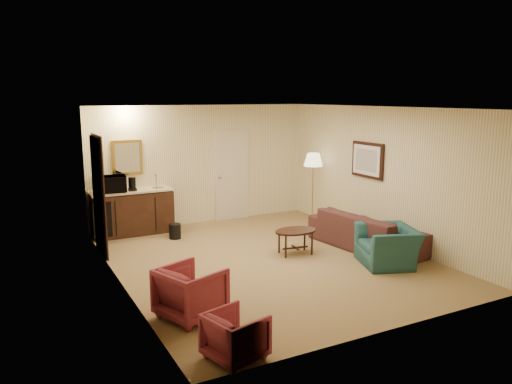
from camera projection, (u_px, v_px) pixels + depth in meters
The scene contains 12 objects.
ground at pixel (267, 260), 8.65m from camera, with size 6.00×6.00×0.00m, color olive.
room_walls at pixel (242, 157), 8.95m from camera, with size 5.02×6.01×2.61m.
wetbar_cabinet at pixel (133, 212), 10.18m from camera, with size 1.64×0.58×0.92m, color #381E12.
sofa at pixel (366, 225), 9.22m from camera, with size 2.28×0.67×0.89m, color black.
teal_armchair at pixel (388, 240), 8.34m from camera, with size 0.98×0.64×0.86m, color #1F494D.
rose_chair_near at pixel (191, 290), 6.34m from camera, with size 0.72×0.67×0.74m, color #9B3242.
rose_chair_far at pixel (236, 334), 5.34m from camera, with size 0.57×0.53×0.58m, color #9B3242.
coffee_table at pixel (295, 242), 8.92m from camera, with size 0.78×0.52×0.45m, color black.
floor_lamp at pixel (313, 188), 11.05m from camera, with size 0.42×0.42×1.57m, color #BB893E.
waste_bin at pixel (175, 231), 9.91m from camera, with size 0.24×0.24×0.30m, color black.
microwave at pixel (110, 182), 9.82m from camera, with size 0.59×0.32×0.40m, color black.
coffee_maker at pixel (132, 184), 9.99m from camera, with size 0.15×0.15×0.28m, color black.
Camera 1 is at (-3.99, -7.24, 2.80)m, focal length 35.00 mm.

